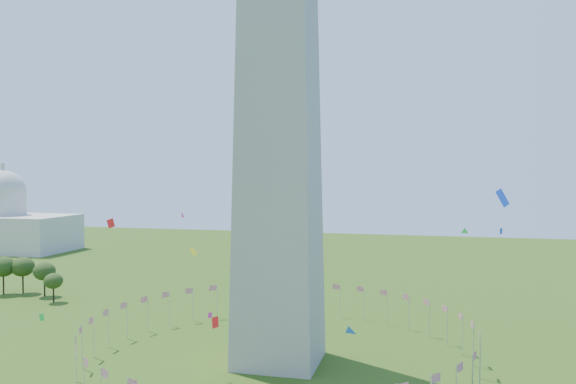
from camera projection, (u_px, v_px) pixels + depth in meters
The scene contains 4 objects.
flag_ring at pixel (279, 341), 117.49m from camera, with size 80.24×80.24×9.00m.
capitol_building at pixel (3, 205), 286.07m from camera, with size 70.00×35.00×46.00m, color beige, non-canonical shape.
kites_aloft at pixel (282, 302), 88.30m from camera, with size 118.79×66.60×34.02m.
tree_line_west at pixel (1, 278), 182.49m from camera, with size 54.57×15.35×12.15m.
Camera 1 is at (29.66, -62.50, 39.77)m, focal length 35.00 mm.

